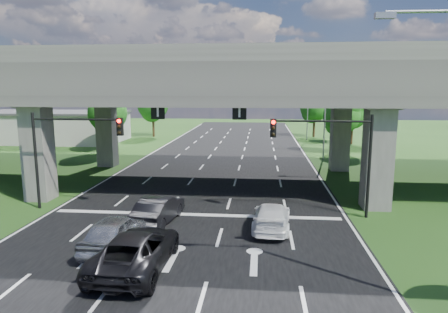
% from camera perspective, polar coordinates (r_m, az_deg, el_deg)
% --- Properties ---
extents(ground, '(160.00, 160.00, 0.00)m').
position_cam_1_polar(ground, '(20.77, -5.71, -11.31)').
color(ground, '#1F4215').
rests_on(ground, ground).
extents(road, '(18.00, 120.00, 0.03)m').
position_cam_1_polar(road, '(30.19, -2.09, -4.54)').
color(road, black).
rests_on(road, ground).
extents(overpass, '(80.00, 15.00, 10.00)m').
position_cam_1_polar(overpass, '(31.26, -1.70, 10.58)').
color(overpass, '#363431').
rests_on(overpass, ground).
extents(warehouse, '(20.00, 10.00, 4.00)m').
position_cam_1_polar(warehouse, '(61.94, -23.51, 3.84)').
color(warehouse, '#9E9E99').
rests_on(warehouse, ground).
extents(signal_right, '(5.76, 0.54, 6.00)m').
position_cam_1_polar(signal_right, '(23.53, 15.11, 1.44)').
color(signal_right, black).
rests_on(signal_right, ground).
extents(signal_left, '(5.76, 0.54, 6.00)m').
position_cam_1_polar(signal_left, '(25.95, -21.37, 1.85)').
color(signal_left, black).
rests_on(signal_left, ground).
extents(streetlight_far, '(3.38, 0.25, 10.00)m').
position_cam_1_polar(streetlight_far, '(43.50, 13.76, 7.32)').
color(streetlight_far, gray).
rests_on(streetlight_far, ground).
extents(streetlight_beyond, '(3.38, 0.25, 10.00)m').
position_cam_1_polar(streetlight_beyond, '(59.37, 11.53, 7.95)').
color(streetlight_beyond, gray).
rests_on(streetlight_beyond, ground).
extents(tree_left_near, '(4.50, 4.50, 7.80)m').
position_cam_1_polar(tree_left_near, '(48.47, -16.27, 6.20)').
color(tree_left_near, black).
rests_on(tree_left_near, ground).
extents(tree_left_mid, '(3.91, 3.90, 6.76)m').
position_cam_1_polar(tree_left_mid, '(57.04, -16.11, 6.02)').
color(tree_left_mid, black).
rests_on(tree_left_mid, ground).
extents(tree_left_far, '(4.80, 4.80, 8.32)m').
position_cam_1_polar(tree_left_far, '(63.32, -10.10, 7.45)').
color(tree_left_far, black).
rests_on(tree_left_far, ground).
extents(tree_right_near, '(4.20, 4.20, 7.28)m').
position_cam_1_polar(tree_right_near, '(48.01, 16.51, 5.78)').
color(tree_right_near, black).
rests_on(tree_right_near, ground).
extents(tree_right_mid, '(3.91, 3.90, 6.76)m').
position_cam_1_polar(tree_right_mid, '(56.46, 17.95, 5.90)').
color(tree_right_mid, black).
rests_on(tree_right_mid, ground).
extents(tree_right_far, '(4.50, 4.50, 7.80)m').
position_cam_1_polar(tree_right_far, '(63.61, 12.88, 7.08)').
color(tree_right_far, black).
rests_on(tree_right_far, ground).
extents(car_silver, '(2.23, 4.86, 1.62)m').
position_cam_1_polar(car_silver, '(19.53, -15.20, -10.36)').
color(car_silver, '#B3B4BB').
rests_on(car_silver, road).
extents(car_dark, '(2.12, 4.75, 1.51)m').
position_cam_1_polar(car_dark, '(22.65, -9.33, -7.49)').
color(car_dark, black).
rests_on(car_dark, road).
extents(car_white, '(2.19, 4.77, 1.35)m').
position_cam_1_polar(car_white, '(21.60, 6.82, -8.50)').
color(car_white, white).
rests_on(car_white, road).
extents(car_trailing, '(2.78, 5.82, 1.60)m').
position_cam_1_polar(car_trailing, '(17.31, -12.43, -12.93)').
color(car_trailing, black).
rests_on(car_trailing, road).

